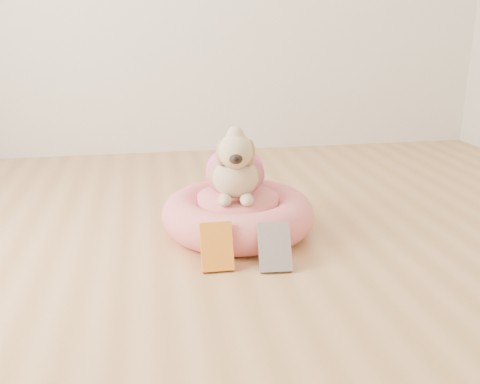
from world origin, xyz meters
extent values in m
plane|color=#B7814C|center=(0.00, 0.00, 0.00)|extent=(4.50, 4.50, 0.00)
cylinder|color=#D4536A|center=(0.06, 0.76, 0.05)|extent=(0.47, 0.47, 0.10)
torus|color=#D4536A|center=(0.06, 0.76, 0.08)|extent=(0.64, 0.64, 0.17)
cylinder|color=#D4536A|center=(0.06, 0.76, 0.12)|extent=(0.34, 0.34, 0.09)
cube|color=yellow|center=(-0.08, 0.43, 0.08)|extent=(0.12, 0.10, 0.17)
cube|color=silver|center=(0.13, 0.40, 0.08)|extent=(0.13, 0.13, 0.16)
camera|label=1|loc=(-0.30, -1.33, 0.87)|focal=40.00mm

